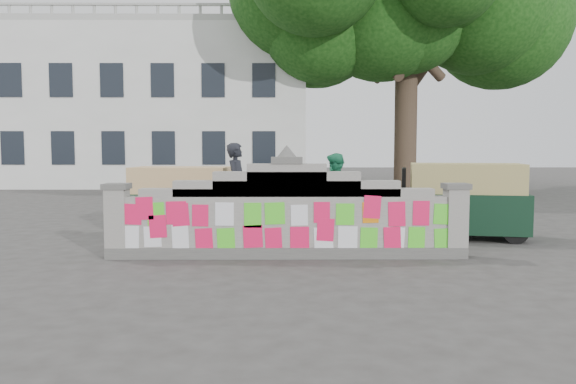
# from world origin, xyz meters

# --- Properties ---
(ground) EXTENTS (100.00, 100.00, 0.00)m
(ground) POSITION_xyz_m (0.00, 0.00, 0.00)
(ground) COLOR #383533
(ground) RESTS_ON ground
(parapet_wall) EXTENTS (6.48, 0.44, 2.01)m
(parapet_wall) POSITION_xyz_m (-0.00, -0.01, 0.75)
(parapet_wall) COLOR #4C4C49
(parapet_wall) RESTS_ON ground
(building) EXTENTS (16.00, 10.00, 8.90)m
(building) POSITION_xyz_m (-7.00, 21.98, 4.01)
(building) COLOR silver
(building) RESTS_ON ground
(shade_tree) EXTENTS (12.00, 10.00, 12.00)m
(shade_tree) POSITION_xyz_m (6.00, 18.00, 8.94)
(shade_tree) COLOR #38281E
(shade_tree) RESTS_ON ground
(cyclist_bike) EXTENTS (2.15, 1.14, 1.08)m
(cyclist_bike) POSITION_xyz_m (-1.07, 2.18, 0.54)
(cyclist_bike) COLOR black
(cyclist_bike) RESTS_ON ground
(cyclist_rider) EXTENTS (0.57, 0.74, 1.82)m
(cyclist_rider) POSITION_xyz_m (-1.07, 2.18, 0.91)
(cyclist_rider) COLOR black
(cyclist_rider) RESTS_ON ground
(pedestrian) EXTENTS (0.77, 0.95, 1.85)m
(pedestrian) POSITION_xyz_m (1.13, 3.06, 0.92)
(pedestrian) COLOR #279061
(pedestrian) RESTS_ON ground
(rickshaw_left) EXTENTS (2.80, 1.45, 1.53)m
(rickshaw_left) POSITION_xyz_m (-2.34, 2.99, 0.79)
(rickshaw_left) COLOR #11341D
(rickshaw_left) RESTS_ON ground
(rickshaw_right) EXTENTS (3.03, 1.85, 1.63)m
(rickshaw_right) POSITION_xyz_m (3.81, 2.18, 0.84)
(rickshaw_right) COLOR black
(rickshaw_right) RESTS_ON ground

